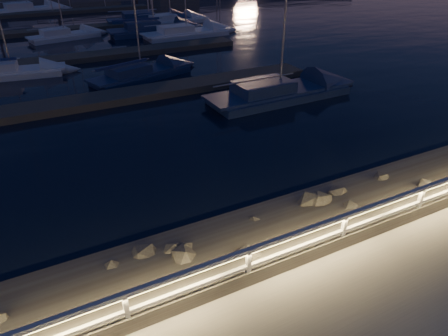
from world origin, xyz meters
The scene contains 14 objects.
ground centered at (0.00, 0.00, 0.00)m, with size 400.00×400.00×0.00m, color #9B968C.
harbor_water centered at (0.00, 31.22, -0.97)m, with size 400.00×440.00×0.60m.
guard_rail centered at (-0.07, 0.00, 0.77)m, with size 44.11×0.12×1.06m.
riprap centered at (3.88, 1.13, -0.14)m, with size 30.70×2.42×1.29m.
floating_docks centered at (0.00, 32.50, -0.40)m, with size 22.00×36.00×0.40m.
sailboat_c centered at (0.95, 19.35, -0.20)m, with size 7.42×4.18×12.16m.
sailboat_d centered at (6.87, 12.07, -0.16)m, with size 9.00×2.95×15.06m.
sailboat_f centered at (-6.60, 23.73, -0.20)m, with size 6.84×2.86×11.31m.
sailboat_g centered at (6.29, 32.93, -0.15)m, with size 8.94×3.21×14.90m.
sailboat_h centered at (8.61, 30.28, -0.18)m, with size 8.55×2.83×14.31m.
sailboat_j centered at (-1.75, 34.35, -0.20)m, with size 6.81×3.25×11.20m.
sailboat_k centered at (7.58, 38.49, -0.14)m, with size 9.15×3.56×15.14m.
sailboat_l centered at (9.65, 37.28, -0.20)m, with size 7.92×3.13×13.05m.
sailboat_n centered at (-3.62, 52.48, -0.14)m, with size 8.73×4.02×14.37m.
Camera 1 is at (-5.82, -6.18, 7.41)m, focal length 32.00 mm.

